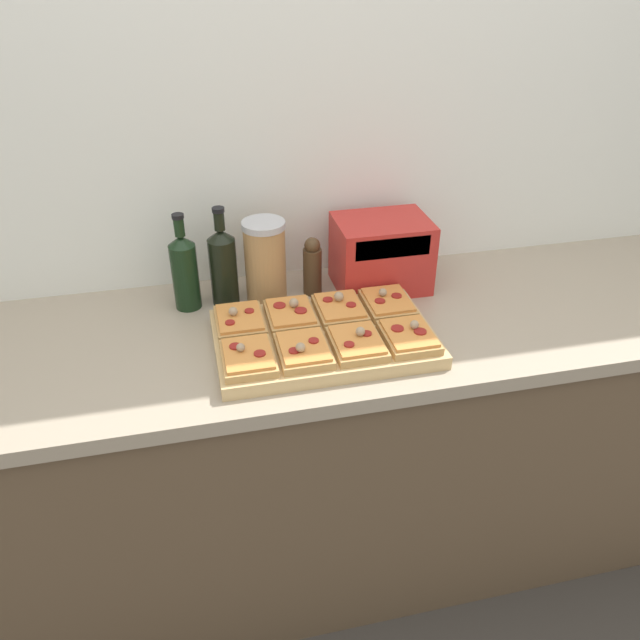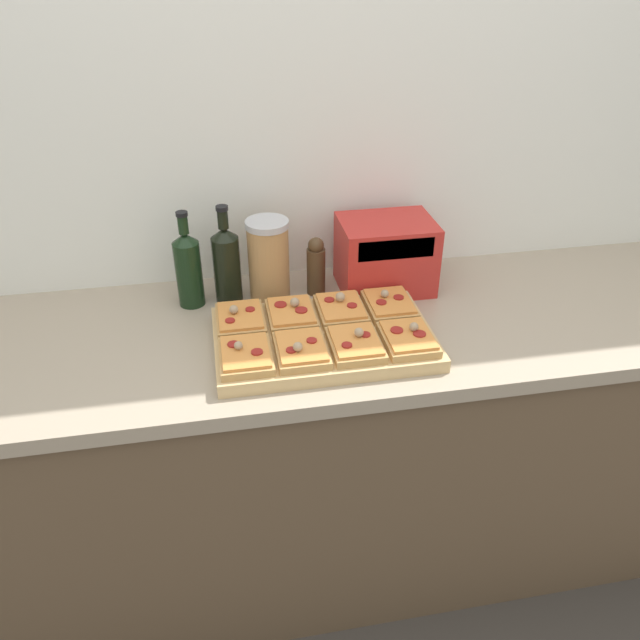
# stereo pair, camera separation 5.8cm
# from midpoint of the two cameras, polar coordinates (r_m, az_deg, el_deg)

# --- Properties ---
(ground_plane) EXTENTS (12.00, 12.00, 0.00)m
(ground_plane) POSITION_cam_midpoint_polar(r_m,az_deg,el_deg) (2.11, 0.95, -26.55)
(ground_plane) COLOR #3D3833
(wall_back) EXTENTS (6.00, 0.06, 2.50)m
(wall_back) POSITION_cam_midpoint_polar(r_m,az_deg,el_deg) (1.85, -3.82, 14.57)
(wall_back) COLOR silver
(wall_back) RESTS_ON ground_plane
(kitchen_counter) EXTENTS (2.63, 0.67, 0.90)m
(kitchen_counter) POSITION_cam_midpoint_polar(r_m,az_deg,el_deg) (1.96, -1.20, -11.68)
(kitchen_counter) COLOR brown
(kitchen_counter) RESTS_ON ground_plane
(cutting_board) EXTENTS (0.55, 0.35, 0.04)m
(cutting_board) POSITION_cam_midpoint_polar(r_m,az_deg,el_deg) (1.59, -0.80, -1.72)
(cutting_board) COLOR tan
(cutting_board) RESTS_ON kitchen_counter
(pizza_slice_back_left) EXTENTS (0.12, 0.16, 0.05)m
(pizza_slice_back_left) POSITION_cam_midpoint_polar(r_m,az_deg,el_deg) (1.62, -8.37, -0.04)
(pizza_slice_back_left) COLOR tan
(pizza_slice_back_left) RESTS_ON cutting_board
(pizza_slice_back_midleft) EXTENTS (0.12, 0.16, 0.05)m
(pizza_slice_back_midleft) POSITION_cam_midpoint_polar(r_m,az_deg,el_deg) (1.63, -3.70, 0.53)
(pizza_slice_back_midleft) COLOR tan
(pizza_slice_back_midleft) RESTS_ON cutting_board
(pizza_slice_back_midright) EXTENTS (0.12, 0.16, 0.05)m
(pizza_slice_back_midright) POSITION_cam_midpoint_polar(r_m,az_deg,el_deg) (1.66, 0.83, 1.07)
(pizza_slice_back_midright) COLOR tan
(pizza_slice_back_midright) RESTS_ON cutting_board
(pizza_slice_back_right) EXTENTS (0.12, 0.16, 0.05)m
(pizza_slice_back_right) POSITION_cam_midpoint_polar(r_m,az_deg,el_deg) (1.69, 5.23, 1.57)
(pizza_slice_back_right) COLOR tan
(pizza_slice_back_right) RESTS_ON cutting_board
(pizza_slice_front_left) EXTENTS (0.12, 0.16, 0.05)m
(pizza_slice_front_left) POSITION_cam_midpoint_polar(r_m,az_deg,el_deg) (1.48, -7.71, -3.39)
(pizza_slice_front_left) COLOR tan
(pizza_slice_front_left) RESTS_ON cutting_board
(pizza_slice_front_midleft) EXTENTS (0.12, 0.16, 0.05)m
(pizza_slice_front_midleft) POSITION_cam_midpoint_polar(r_m,az_deg,el_deg) (1.49, -2.63, -2.77)
(pizza_slice_front_midleft) COLOR tan
(pizza_slice_front_midleft) RESTS_ON cutting_board
(pizza_slice_front_midright) EXTENTS (0.12, 0.16, 0.05)m
(pizza_slice_front_midright) POSITION_cam_midpoint_polar(r_m,az_deg,el_deg) (1.52, 2.33, -2.11)
(pizza_slice_front_midright) COLOR tan
(pizza_slice_front_midright) RESTS_ON cutting_board
(pizza_slice_front_right) EXTENTS (0.12, 0.16, 0.05)m
(pizza_slice_front_right) POSITION_cam_midpoint_polar(r_m,az_deg,el_deg) (1.55, 7.09, -1.48)
(pizza_slice_front_right) COLOR tan
(pizza_slice_front_right) RESTS_ON cutting_board
(olive_oil_bottle) EXTENTS (0.07, 0.07, 0.28)m
(olive_oil_bottle) POSITION_cam_midpoint_polar(r_m,az_deg,el_deg) (1.75, -13.20, 4.44)
(olive_oil_bottle) COLOR black
(olive_oil_bottle) RESTS_ON kitchen_counter
(wine_bottle) EXTENTS (0.08, 0.08, 0.29)m
(wine_bottle) POSITION_cam_midpoint_polar(r_m,az_deg,el_deg) (1.75, -9.78, 4.95)
(wine_bottle) COLOR black
(wine_bottle) RESTS_ON kitchen_counter
(grain_jar_tall) EXTENTS (0.12, 0.12, 0.24)m
(grain_jar_tall) POSITION_cam_midpoint_polar(r_m,az_deg,el_deg) (1.76, -5.98, 5.40)
(grain_jar_tall) COLOR #AD7F4C
(grain_jar_tall) RESTS_ON kitchen_counter
(pepper_mill) EXTENTS (0.05, 0.05, 0.17)m
(pepper_mill) POSITION_cam_midpoint_polar(r_m,az_deg,el_deg) (1.79, -1.63, 4.91)
(pepper_mill) COLOR #47331E
(pepper_mill) RESTS_ON kitchen_counter
(toaster_oven) EXTENTS (0.29, 0.20, 0.21)m
(toaster_oven) POSITION_cam_midpoint_polar(r_m,az_deg,el_deg) (1.83, 4.72, 6.08)
(toaster_oven) COLOR red
(toaster_oven) RESTS_ON kitchen_counter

